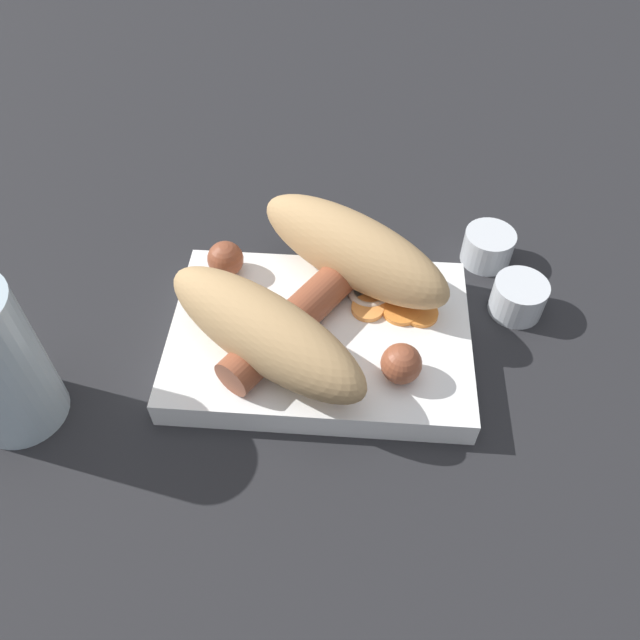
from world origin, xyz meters
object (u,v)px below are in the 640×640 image
Objects in this scene: food_tray at (320,338)px; condiment_cup_far at (487,248)px; bread_roll at (311,288)px; sausage at (307,308)px; condiment_cup_near at (518,299)px.

condiment_cup_far is (0.14, 0.11, 0.00)m from food_tray.
sausage is at bearing -111.50° from bread_roll.
bread_roll is at bearing 68.50° from sausage.
bread_roll is 5.30× the size of condiment_cup_near.
condiment_cup_near is at bearing 12.57° from bread_roll.
bread_roll is 5.30× the size of condiment_cup_far.
condiment_cup_far is at bearing 34.13° from sausage.
condiment_cup_far is (0.15, 0.10, -0.02)m from sausage.
condiment_cup_near is 0.06m from condiment_cup_far.
condiment_cup_far reaches higher than food_tray.
sausage is 0.17m from condiment_cup_near.
sausage is at bearing -145.87° from condiment_cup_far.
sausage reaches higher than condiment_cup_far.
condiment_cup_far is (0.14, 0.09, -0.04)m from bread_roll.
food_tray is at bearing -141.93° from condiment_cup_far.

